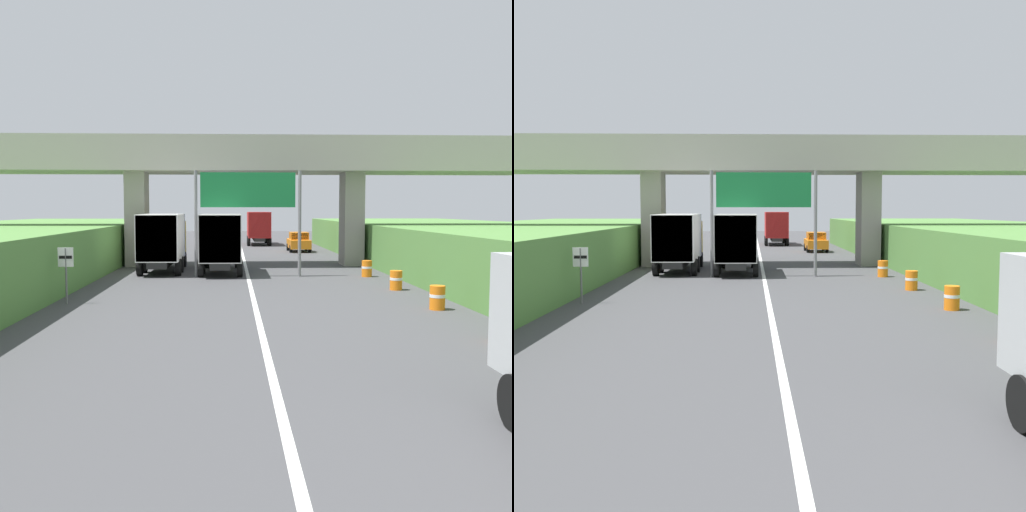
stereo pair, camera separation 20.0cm
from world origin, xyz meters
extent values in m
cube|color=white|center=(0.00, 30.86, 0.00)|extent=(0.20, 101.72, 0.01)
cube|color=#9E998E|center=(0.00, 38.57, 6.68)|extent=(40.00, 4.80, 1.10)
cube|color=#9E998E|center=(0.00, 36.35, 7.78)|extent=(40.00, 0.36, 1.10)
cube|color=#9E998E|center=(0.00, 40.79, 7.78)|extent=(40.00, 0.36, 1.10)
cube|color=gray|center=(-7.11, 38.57, 3.06)|extent=(1.30, 2.20, 6.13)
cube|color=gray|center=(7.11, 38.57, 3.06)|extent=(1.30, 2.20, 6.13)
cylinder|color=slate|center=(-2.85, 31.88, 2.91)|extent=(0.18, 0.18, 5.83)
cylinder|color=slate|center=(2.85, 31.88, 2.91)|extent=(0.18, 0.18, 5.83)
cube|color=#167238|center=(0.00, 31.88, 4.78)|extent=(5.20, 0.12, 1.90)
cube|color=white|center=(0.00, 31.87, 4.78)|extent=(4.89, 0.01, 1.67)
cylinder|color=slate|center=(-7.40, 22.84, 1.10)|extent=(0.08, 0.08, 2.20)
cube|color=white|center=(-7.40, 22.83, 1.85)|extent=(0.60, 0.03, 0.76)
cube|color=black|center=(-7.40, 22.81, 1.85)|extent=(0.50, 0.01, 0.12)
cube|color=black|center=(-1.52, 34.27, 0.66)|extent=(1.10, 7.30, 0.36)
cube|color=#233D9E|center=(-1.52, 36.87, 1.89)|extent=(2.10, 2.10, 2.10)
cube|color=#2D3842|center=(-1.52, 37.89, 2.19)|extent=(1.89, 0.06, 0.90)
cube|color=#B7B7B2|center=(-1.52, 33.22, 2.14)|extent=(2.30, 5.20, 2.60)
cube|color=gray|center=(-1.52, 30.64, 2.14)|extent=(2.21, 0.04, 2.50)
cylinder|color=black|center=(-2.49, 36.87, 0.48)|extent=(0.30, 0.96, 0.96)
cylinder|color=black|center=(-0.55, 36.87, 0.48)|extent=(0.30, 0.96, 0.96)
cylinder|color=black|center=(-2.59, 31.79, 0.48)|extent=(0.30, 0.96, 0.96)
cylinder|color=black|center=(-0.45, 31.79, 0.48)|extent=(0.30, 0.96, 0.96)
cylinder|color=black|center=(-2.59, 33.48, 0.48)|extent=(0.30, 0.96, 0.96)
cylinder|color=black|center=(-0.45, 33.48, 0.48)|extent=(0.30, 0.96, 0.96)
cube|color=black|center=(1.91, 61.62, 0.66)|extent=(1.10, 7.30, 0.36)
cube|color=red|center=(1.91, 64.22, 1.89)|extent=(2.10, 2.10, 2.10)
cube|color=#2D3842|center=(1.91, 65.24, 2.19)|extent=(1.89, 0.06, 0.90)
cube|color=red|center=(1.91, 60.57, 2.14)|extent=(2.30, 5.20, 2.60)
cube|color=maroon|center=(1.91, 57.99, 2.14)|extent=(2.21, 0.04, 2.50)
cylinder|color=black|center=(0.94, 64.22, 0.48)|extent=(0.30, 0.96, 0.96)
cylinder|color=black|center=(2.88, 64.22, 0.48)|extent=(0.30, 0.96, 0.96)
cylinder|color=black|center=(0.84, 59.14, 0.48)|extent=(0.30, 0.96, 0.96)
cylinder|color=black|center=(2.98, 59.14, 0.48)|extent=(0.30, 0.96, 0.96)
cylinder|color=black|center=(0.84, 60.83, 0.48)|extent=(0.30, 0.96, 0.96)
cylinder|color=black|center=(2.98, 60.83, 0.48)|extent=(0.30, 0.96, 0.96)
cube|color=black|center=(-4.97, 35.01, 0.66)|extent=(1.10, 7.30, 0.36)
cube|color=gold|center=(-4.97, 37.61, 1.89)|extent=(2.10, 2.10, 2.10)
cube|color=#2D3842|center=(-4.97, 38.63, 2.19)|extent=(1.89, 0.06, 0.90)
cube|color=silver|center=(-4.97, 33.96, 2.14)|extent=(2.30, 5.20, 2.60)
cube|color=#A8A8A4|center=(-4.97, 31.38, 2.14)|extent=(2.21, 0.04, 2.50)
cylinder|color=black|center=(-5.94, 37.61, 0.48)|extent=(0.30, 0.96, 0.96)
cylinder|color=black|center=(-4.00, 37.61, 0.48)|extent=(0.30, 0.96, 0.96)
cylinder|color=black|center=(-6.04, 32.53, 0.48)|extent=(0.30, 0.96, 0.96)
cylinder|color=black|center=(-3.90, 32.53, 0.48)|extent=(0.30, 0.96, 0.96)
cylinder|color=black|center=(-6.04, 34.22, 0.48)|extent=(0.30, 0.96, 0.96)
cylinder|color=black|center=(-3.90, 34.22, 0.48)|extent=(0.30, 0.96, 0.96)
cube|color=orange|center=(5.01, 51.12, 0.70)|extent=(1.76, 4.10, 0.76)
cube|color=orange|center=(5.01, 50.97, 1.40)|extent=(1.56, 1.90, 0.64)
cube|color=#2D3842|center=(5.01, 50.05, 1.40)|extent=(1.44, 0.06, 0.54)
cylinder|color=black|center=(4.19, 52.40, 0.32)|extent=(0.22, 0.64, 0.64)
cylinder|color=black|center=(5.83, 52.40, 0.32)|extent=(0.22, 0.64, 0.64)
cylinder|color=black|center=(4.19, 49.85, 0.32)|extent=(0.22, 0.64, 0.64)
cylinder|color=black|center=(5.83, 49.85, 0.32)|extent=(0.22, 0.64, 0.64)
cylinder|color=orange|center=(6.66, 15.58, 0.45)|extent=(0.56, 0.56, 0.90)
cylinder|color=white|center=(6.66, 15.58, 0.52)|extent=(0.57, 0.57, 0.12)
cylinder|color=orange|center=(6.73, 20.92, 0.45)|extent=(0.56, 0.56, 0.90)
cylinder|color=white|center=(6.73, 20.92, 0.52)|extent=(0.57, 0.57, 0.12)
cylinder|color=orange|center=(6.68, 26.26, 0.45)|extent=(0.56, 0.56, 0.90)
cylinder|color=white|center=(6.68, 26.26, 0.52)|extent=(0.57, 0.57, 0.12)
cylinder|color=orange|center=(6.56, 31.61, 0.45)|extent=(0.56, 0.56, 0.90)
cylinder|color=white|center=(6.56, 31.61, 0.52)|extent=(0.57, 0.57, 0.12)
camera|label=1|loc=(-0.89, -0.33, 3.72)|focal=41.18mm
camera|label=2|loc=(-0.69, -0.34, 3.72)|focal=41.18mm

